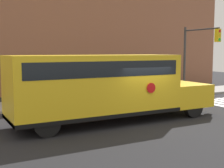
# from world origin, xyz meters

# --- Properties ---
(ground_plane) EXTENTS (60.00, 60.00, 0.00)m
(ground_plane) POSITION_xyz_m (0.00, 0.00, 0.00)
(ground_plane) COLOR black
(sidewalk_strip) EXTENTS (44.00, 3.00, 0.15)m
(sidewalk_strip) POSITION_xyz_m (0.00, 6.50, 0.07)
(sidewalk_strip) COLOR #9E9E99
(sidewalk_strip) RESTS_ON ground
(building_backdrop) EXTENTS (32.00, 4.00, 10.74)m
(building_backdrop) POSITION_xyz_m (0.00, 13.00, 5.37)
(building_backdrop) COLOR #935B42
(building_backdrop) RESTS_ON ground
(school_bus) EXTENTS (9.67, 2.57, 3.02)m
(school_bus) POSITION_xyz_m (-1.46, 0.82, 1.72)
(school_bus) COLOR yellow
(school_bus) RESTS_ON ground
(stop_sign) EXTENTS (0.72, 0.10, 2.52)m
(stop_sign) POSITION_xyz_m (6.02, 5.61, 1.68)
(stop_sign) COLOR #38383A
(stop_sign) RESTS_ON ground
(traffic_light) EXTENTS (0.28, 3.17, 4.85)m
(traffic_light) POSITION_xyz_m (7.26, 4.31, 3.24)
(traffic_light) COLOR #38383A
(traffic_light) RESTS_ON ground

